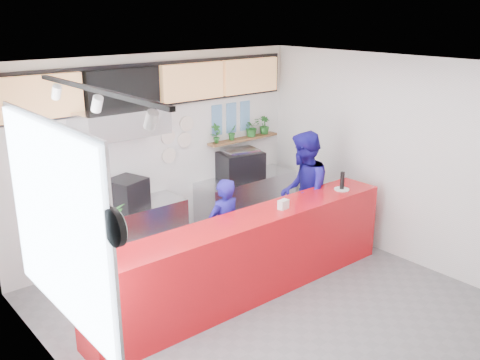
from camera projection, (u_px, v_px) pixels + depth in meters
floor at (269, 307)px, 6.77m from camera, size 5.00×5.00×0.00m
ceiling at (274, 67)px, 5.85m from camera, size 5.00×5.00×0.00m
wall_back at (159, 154)px, 8.13m from camera, size 5.00×0.00×5.00m
wall_left at (68, 255)px, 4.78m from camera, size 0.00×5.00×5.00m
wall_right at (396, 159)px, 7.83m from camera, size 0.00×5.00×5.00m
service_counter at (249, 257)px, 6.89m from camera, size 4.50×0.60×1.10m
cream_band at (156, 81)px, 7.79m from camera, size 5.00×0.02×0.80m
prep_bench at (126, 237)px, 7.75m from camera, size 1.80×0.60×0.90m
panini_oven at (127, 193)px, 7.58m from camera, size 0.58×0.58×0.42m
extraction_hood at (120, 122)px, 7.19m from camera, size 1.20×0.70×0.35m
hood_lip at (121, 136)px, 7.25m from camera, size 1.20×0.69×0.31m
right_bench at (246, 202)px, 9.15m from camera, size 1.80×0.60×0.90m
espresso_machine at (240, 165)px, 8.86m from camera, size 0.78×0.61×0.45m
espresso_tray at (240, 151)px, 8.78m from camera, size 0.61×0.47×0.05m
herb_shelf at (244, 139)px, 9.04m from camera, size 1.40×0.18×0.04m
menu_board_far_left at (40, 97)px, 6.65m from camera, size 1.10×0.10×0.55m
menu_board_mid_left at (124, 89)px, 7.36m from camera, size 1.10×0.10×0.55m
menu_board_mid_right at (193, 82)px, 8.07m from camera, size 1.10×0.10×0.55m
menu_board_far_right at (250, 76)px, 8.78m from camera, size 1.10×0.10×0.55m
soffit at (157, 84)px, 7.78m from camera, size 4.80×0.04×0.65m
window_pane at (56, 224)px, 4.96m from camera, size 0.04×2.20×1.90m
window_frame at (58, 224)px, 4.97m from camera, size 0.03×2.30×2.00m
wall_clock_rim at (114, 228)px, 3.98m from camera, size 0.05×0.30×0.30m
wall_clock_face at (118, 227)px, 4.00m from camera, size 0.02×0.26×0.26m
track_rail at (96, 90)px, 4.58m from camera, size 0.05×2.40×0.04m
dec_plate_a at (168, 136)px, 8.13m from camera, size 0.24×0.03×0.24m
dec_plate_b at (185, 140)px, 8.34m from camera, size 0.24×0.03×0.24m
dec_plate_c at (169, 155)px, 8.22m from camera, size 0.24×0.03×0.24m
dec_plate_d at (187, 124)px, 8.29m from camera, size 0.24×0.03×0.24m
photo_frame_a at (217, 113)px, 8.64m from camera, size 0.20×0.02×0.25m
photo_frame_b at (231, 110)px, 8.82m from camera, size 0.20×0.02×0.25m
photo_frame_c at (245, 108)px, 9.00m from camera, size 0.20×0.02×0.25m
photo_frame_d at (217, 128)px, 8.71m from camera, size 0.20×0.02×0.25m
photo_frame_e at (231, 125)px, 8.90m from camera, size 0.20×0.02×0.25m
photo_frame_f at (245, 123)px, 9.08m from camera, size 0.20×0.02×0.25m
staff_center at (224, 229)px, 7.35m from camera, size 0.53×0.36×1.43m
staff_right at (303, 193)px, 8.06m from camera, size 1.17×1.13×1.89m
herb_a at (216, 133)px, 8.63m from camera, size 0.18×0.12×0.32m
herb_b at (232, 132)px, 8.84m from camera, size 0.15×0.13×0.26m
herb_c at (252, 127)px, 9.09m from camera, size 0.31×0.27×0.32m
herb_d at (264, 125)px, 9.27m from camera, size 0.19×0.17×0.31m
glass_vase at (107, 255)px, 5.46m from camera, size 0.19×0.19×0.20m
basil_vase at (104, 225)px, 5.35m from camera, size 0.46×0.42×0.44m
napkin_holder at (283, 204)px, 6.99m from camera, size 0.15×0.10×0.12m
white_plate at (342, 189)px, 7.74m from camera, size 0.28×0.28×0.02m
pepper_mill at (342, 181)px, 7.70m from camera, size 0.07×0.07×0.25m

